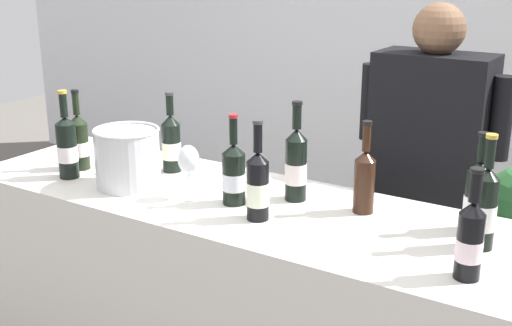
{
  "coord_description": "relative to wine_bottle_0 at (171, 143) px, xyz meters",
  "views": [
    {
      "loc": [
        1.23,
        -1.8,
        1.84
      ],
      "look_at": [
        0.1,
        0.0,
        1.17
      ],
      "focal_mm": 45.76,
      "sensor_mm": 36.0,
      "label": 1
    }
  ],
  "objects": [
    {
      "name": "wine_bottle_9",
      "position": [
        1.25,
        -0.3,
        -0.0
      ],
      "size": [
        0.07,
        0.07,
        0.31
      ],
      "color": "black",
      "rests_on": "counter"
    },
    {
      "name": "wine_glass",
      "position": [
        0.25,
        -0.21,
        0.02
      ],
      "size": [
        0.08,
        0.08,
        0.2
      ],
      "color": "silver",
      "rests_on": "counter"
    },
    {
      "name": "wine_bottle_5",
      "position": [
        0.82,
        -0.0,
        0.0
      ],
      "size": [
        0.07,
        0.07,
        0.32
      ],
      "color": "black",
      "rests_on": "counter"
    },
    {
      "name": "counter",
      "position": [
        0.38,
        -0.13,
        -0.62
      ],
      "size": [
        2.13,
        0.66,
        1.02
      ],
      "primitive_type": "cube",
      "color": "beige",
      "rests_on": "ground_plane"
    },
    {
      "name": "wine_bottle_3",
      "position": [
        1.18,
        0.03,
        0.0
      ],
      "size": [
        0.08,
        0.08,
        0.32
      ],
      "color": "black",
      "rests_on": "counter"
    },
    {
      "name": "wine_bottle_7",
      "position": [
        0.41,
        -0.17,
        -0.01
      ],
      "size": [
        0.08,
        0.08,
        0.32
      ],
      "color": "black",
      "rests_on": "counter"
    },
    {
      "name": "wine_bottle_4",
      "position": [
        1.23,
        -0.08,
        0.01
      ],
      "size": [
        0.07,
        0.07,
        0.35
      ],
      "color": "black",
      "rests_on": "counter"
    },
    {
      "name": "wine_bottle_1",
      "position": [
        0.56,
        -0.24,
        0.0
      ],
      "size": [
        0.07,
        0.07,
        0.33
      ],
      "color": "black",
      "rests_on": "counter"
    },
    {
      "name": "wall_back",
      "position": [
        0.38,
        2.47,
        0.27
      ],
      "size": [
        8.0,
        0.1,
        2.8
      ],
      "primitive_type": "cube",
      "color": "white",
      "rests_on": "ground_plane"
    },
    {
      "name": "wine_bottle_6",
      "position": [
        -0.33,
        -0.17,
        -0.0
      ],
      "size": [
        0.08,
        0.08,
        0.32
      ],
      "color": "black",
      "rests_on": "counter"
    },
    {
      "name": "wine_bottle_2",
      "position": [
        -0.29,
        -0.27,
        0.01
      ],
      "size": [
        0.08,
        0.08,
        0.34
      ],
      "color": "black",
      "rests_on": "counter"
    },
    {
      "name": "wine_bottle_0",
      "position": [
        0.0,
        0.0,
        0.0
      ],
      "size": [
        0.08,
        0.08,
        0.32
      ],
      "color": "black",
      "rests_on": "counter"
    },
    {
      "name": "wine_bottle_8",
      "position": [
        0.57,
        -0.02,
        0.02
      ],
      "size": [
        0.08,
        0.08,
        0.35
      ],
      "color": "black",
      "rests_on": "counter"
    },
    {
      "name": "ice_bucket",
      "position": [
        -0.02,
        -0.23,
        -0.0
      ],
      "size": [
        0.25,
        0.25,
        0.22
      ],
      "color": "silver",
      "rests_on": "counter"
    },
    {
      "name": "person_server",
      "position": [
        0.86,
        0.57,
        -0.32
      ],
      "size": [
        0.61,
        0.25,
        1.68
      ],
      "color": "black",
      "rests_on": "ground_plane"
    }
  ]
}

